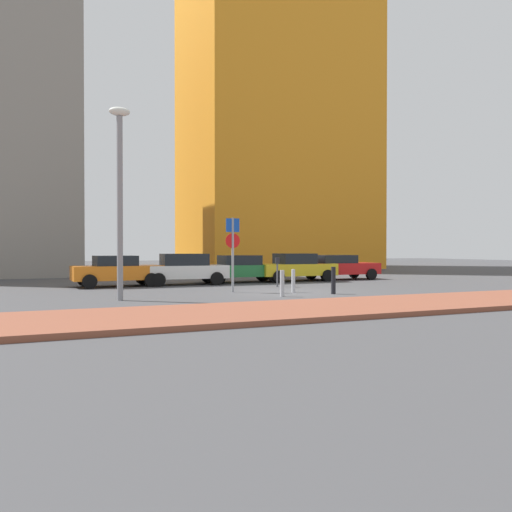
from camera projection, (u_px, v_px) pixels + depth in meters
ground_plane at (286, 292)px, 20.01m from camera, size 120.00×120.00×0.00m
sidewalk_brick at (374, 306)px, 14.65m from camera, size 40.00×3.93×0.14m
parked_car_orange at (117, 270)px, 23.15m from camera, size 4.14×2.18×1.45m
parked_car_white at (184, 269)px, 24.39m from camera, size 4.21×2.07×1.53m
parked_car_green at (241, 268)px, 26.09m from camera, size 4.48×2.09×1.43m
parked_car_yellow at (295, 267)px, 27.05m from camera, size 4.31×2.08×1.52m
parked_car_red at (339, 267)px, 28.58m from camera, size 4.37×2.09×1.42m
parking_sign_post at (233, 245)px, 20.04m from camera, size 0.60×0.10×3.02m
parking_meter at (277, 268)px, 22.94m from camera, size 0.18×0.14×1.36m
street_lamp at (120, 186)px, 16.77m from camera, size 0.70×0.36×6.55m
traffic_bollard_near at (333, 280)px, 19.26m from camera, size 0.18×0.18×1.06m
traffic_bollard_mid at (293, 281)px, 19.97m from camera, size 0.15×0.15×0.94m
traffic_bollard_far at (282, 283)px, 18.19m from camera, size 0.16×0.16×0.98m
building_colorful_midrise at (275, 109)px, 46.76m from camera, size 16.09×12.72×30.01m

